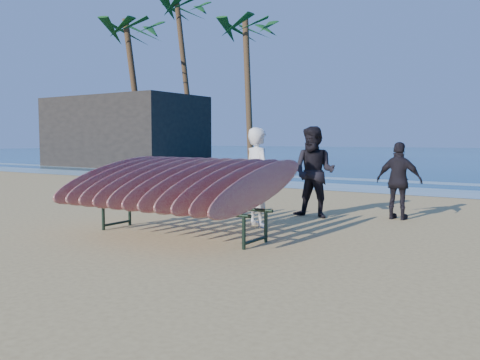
{
  "coord_description": "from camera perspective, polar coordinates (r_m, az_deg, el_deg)",
  "views": [
    {
      "loc": [
        4.54,
        -6.14,
        1.61
      ],
      "look_at": [
        0.0,
        0.8,
        0.95
      ],
      "focal_mm": 38.0,
      "sensor_mm": 36.0,
      "label": 1
    }
  ],
  "objects": [
    {
      "name": "surfboard_rack",
      "position": [
        8.51,
        -6.84,
        -0.31
      ],
      "size": [
        3.21,
        2.78,
        1.44
      ],
      "rotation": [
        0.0,
        0.0,
        0.01
      ],
      "color": "black",
      "rests_on": "ground"
    },
    {
      "name": "palm_mid",
      "position": [
        30.82,
        0.93,
        16.45
      ],
      "size": [
        5.2,
        5.2,
        8.86
      ],
      "color": "brown",
      "rests_on": "ground"
    },
    {
      "name": "foam_far",
      "position": [
        20.23,
        20.11,
        -0.27
      ],
      "size": [
        160.0,
        160.0,
        0.0
      ],
      "primitive_type": "plane",
      "color": "white",
      "rests_on": "ground"
    },
    {
      "name": "ground",
      "position": [
        7.81,
        -3.24,
        -7.36
      ],
      "size": [
        120.0,
        120.0,
        0.0
      ],
      "primitive_type": "plane",
      "color": "tan",
      "rests_on": "ground"
    },
    {
      "name": "person_dark_a",
      "position": [
        10.56,
        8.33,
        0.88
      ],
      "size": [
        0.94,
        0.75,
        1.88
      ],
      "primitive_type": "imported",
      "rotation": [
        0.0,
        0.0,
        0.04
      ],
      "color": "black",
      "rests_on": "ground"
    },
    {
      "name": "foam_near",
      "position": [
        16.85,
        17.4,
        -1.11
      ],
      "size": [
        160.0,
        160.0,
        0.0
      ],
      "primitive_type": "plane",
      "color": "white",
      "rests_on": "ground"
    },
    {
      "name": "building",
      "position": [
        31.64,
        -12.88,
        5.27
      ],
      "size": [
        9.31,
        5.17,
        4.14
      ],
      "primitive_type": "cube",
      "color": "#2D2823",
      "rests_on": "ground"
    },
    {
      "name": "palm_right",
      "position": [
        36.68,
        -6.18,
        18.3
      ],
      "size": [
        5.2,
        5.2,
        11.25
      ],
      "color": "brown",
      "rests_on": "ground"
    },
    {
      "name": "person_white",
      "position": [
        9.4,
        2.05,
        0.32
      ],
      "size": [
        0.8,
        0.71,
        1.83
      ],
      "primitive_type": "imported",
      "rotation": [
        0.0,
        0.0,
        2.64
      ],
      "color": "silver",
      "rests_on": "ground"
    },
    {
      "name": "person_dark_b",
      "position": [
        10.7,
        17.43,
        -0.09
      ],
      "size": [
        0.93,
        0.41,
        1.57
      ],
      "primitive_type": "imported",
      "rotation": [
        0.0,
        0.0,
        3.11
      ],
      "color": "black",
      "rests_on": "ground"
    },
    {
      "name": "palm_left",
      "position": [
        32.21,
        -11.82,
        15.95
      ],
      "size": [
        5.2,
        5.2,
        8.9
      ],
      "color": "brown",
      "rests_on": "ground"
    }
  ]
}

